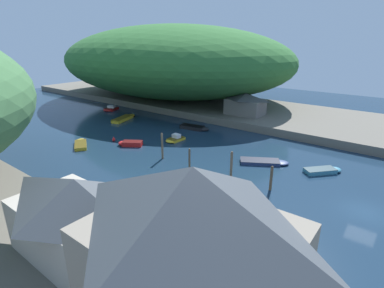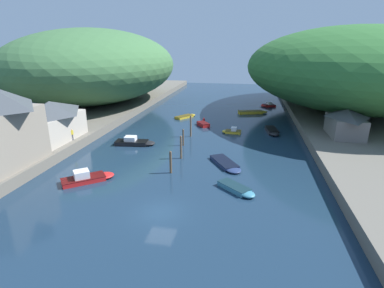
{
  "view_description": "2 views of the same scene",
  "coord_description": "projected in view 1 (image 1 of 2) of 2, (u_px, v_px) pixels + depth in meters",
  "views": [
    {
      "loc": [
        -28.37,
        -1.83,
        15.0
      ],
      "look_at": [
        -0.24,
        19.74,
        2.42
      ],
      "focal_mm": 28.0,
      "sensor_mm": 36.0,
      "label": 1
    },
    {
      "loc": [
        7.2,
        -22.65,
        14.36
      ],
      "look_at": [
        0.53,
        12.58,
        2.41
      ],
      "focal_mm": 28.0,
      "sensor_mm": 36.0,
      "label": 2
    }
  ],
  "objects": [
    {
      "name": "mooring_post_middle",
      "position": [
        189.0,
        158.0,
        36.15
      ],
      "size": [
        0.24,
        0.24,
        2.55
      ],
      "color": "brown",
      "rests_on": "water_surface"
    },
    {
      "name": "right_bank_cottage",
      "position": [
        245.0,
        104.0,
        56.0
      ],
      "size": [
        4.69,
        7.35,
        4.06
      ],
      "color": "slate",
      "rests_on": "right_bank"
    },
    {
      "name": "boat_far_upstream",
      "position": [
        81.0,
        144.0,
        44.33
      ],
      "size": [
        4.1,
        5.09,
        0.45
      ],
      "rotation": [
        0.0,
        0.0,
        5.7
      ],
      "color": "gold",
      "rests_on": "water_surface"
    },
    {
      "name": "channel_buoy_near",
      "position": [
        114.0,
        140.0,
        45.88
      ],
      "size": [
        0.53,
        0.53,
        0.79
      ],
      "color": "red",
      "rests_on": "water_surface"
    },
    {
      "name": "water_surface",
      "position": [
        138.0,
        145.0,
        44.49
      ],
      "size": [
        130.0,
        130.0,
        0.0
      ],
      "primitive_type": "plane",
      "color": "#192D42",
      "rests_on": "ground"
    },
    {
      "name": "boat_white_cruiser",
      "position": [
        324.0,
        170.0,
        35.28
      ],
      "size": [
        4.33,
        4.09,
        0.53
      ],
      "rotation": [
        0.0,
        0.0,
        3.98
      ],
      "color": "teal",
      "rests_on": "water_surface"
    },
    {
      "name": "boat_far_right_bank",
      "position": [
        130.0,
        143.0,
        44.1
      ],
      "size": [
        3.14,
        3.75,
        0.68
      ],
      "rotation": [
        0.0,
        0.0,
        0.58
      ],
      "color": "red",
      "rests_on": "water_surface"
    },
    {
      "name": "mooring_post_fourth",
      "position": [
        162.0,
        146.0,
        38.83
      ],
      "size": [
        0.28,
        0.28,
        3.55
      ],
      "color": "brown",
      "rests_on": "water_surface"
    },
    {
      "name": "boat_small_dinghy",
      "position": [
        196.0,
        128.0,
        51.87
      ],
      "size": [
        2.34,
        5.41,
        0.65
      ],
      "rotation": [
        0.0,
        0.0,
        3.28
      ],
      "color": "black",
      "rests_on": "water_surface"
    },
    {
      "name": "boathouse_shed",
      "position": [
        79.0,
        218.0,
        18.99
      ],
      "size": [
        5.59,
        10.27,
        5.62
      ],
      "color": "#B2A899",
      "rests_on": "left_bank"
    },
    {
      "name": "boat_mid_channel",
      "position": [
        110.0,
        109.0,
        65.7
      ],
      "size": [
        3.96,
        3.23,
        0.96
      ],
      "rotation": [
        0.0,
        0.0,
        1.93
      ],
      "color": "red",
      "rests_on": "water_surface"
    },
    {
      "name": "boat_cabin_cruiser",
      "position": [
        125.0,
        118.0,
        58.22
      ],
      "size": [
        6.64,
        3.33,
        0.63
      ],
      "rotation": [
        0.0,
        0.0,
        4.99
      ],
      "color": "gold",
      "rests_on": "water_surface"
    },
    {
      "name": "boat_moored_right",
      "position": [
        272.0,
        242.0,
        22.68
      ],
      "size": [
        5.55,
        5.01,
        1.35
      ],
      "rotation": [
        0.0,
        0.0,
        5.39
      ],
      "color": "red",
      "rests_on": "water_surface"
    },
    {
      "name": "waterfront_building",
      "position": [
        193.0,
        260.0,
        12.87
      ],
      "size": [
        7.41,
        9.02,
        9.03
      ],
      "color": "gray",
      "rests_on": "left_bank"
    },
    {
      "name": "mooring_post_second",
      "position": [
        231.0,
        164.0,
        33.65
      ],
      "size": [
        0.29,
        0.29,
        3.15
      ],
      "color": "brown",
      "rests_on": "water_surface"
    },
    {
      "name": "boat_yellow_tender",
      "position": [
        266.0,
        162.0,
        37.86
      ],
      "size": [
        4.68,
        6.15,
        0.43
      ],
      "rotation": [
        0.0,
        0.0,
        3.67
      ],
      "color": "navy",
      "rests_on": "water_surface"
    },
    {
      "name": "boat_red_skiff",
      "position": [
        154.0,
        190.0,
        30.54
      ],
      "size": [
        6.14,
        2.6,
        1.28
      ],
      "rotation": [
        0.0,
        0.0,
        4.81
      ],
      "color": "black",
      "rests_on": "water_surface"
    },
    {
      "name": "hillside_right",
      "position": [
        171.0,
        61.0,
        72.67
      ],
      "size": [
        43.36,
        60.7,
        16.87
      ],
      "color": "#2D662D",
      "rests_on": "right_bank"
    },
    {
      "name": "person_on_quay",
      "position": [
        110.0,
        222.0,
        21.82
      ],
      "size": [
        0.33,
        0.43,
        1.69
      ],
      "rotation": [
        0.0,
        0.0,
        1.26
      ],
      "color": "#282D3D",
      "rests_on": "left_bank"
    },
    {
      "name": "boat_near_quay",
      "position": [
        175.0,
        139.0,
        46.11
      ],
      "size": [
        3.28,
        1.83,
        1.01
      ],
      "rotation": [
        0.0,
        0.0,
        1.52
      ],
      "color": "gold",
      "rests_on": "water_surface"
    },
    {
      "name": "right_bank",
      "position": [
        231.0,
        108.0,
        64.57
      ],
      "size": [
        22.0,
        120.0,
        1.33
      ],
      "color": "#666056",
      "rests_on": "ground"
    },
    {
      "name": "mooring_post_nearest",
      "position": [
        271.0,
        178.0,
        30.84
      ],
      "size": [
        0.29,
        0.29,
        2.73
      ],
      "color": "brown",
      "rests_on": "water_surface"
    }
  ]
}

